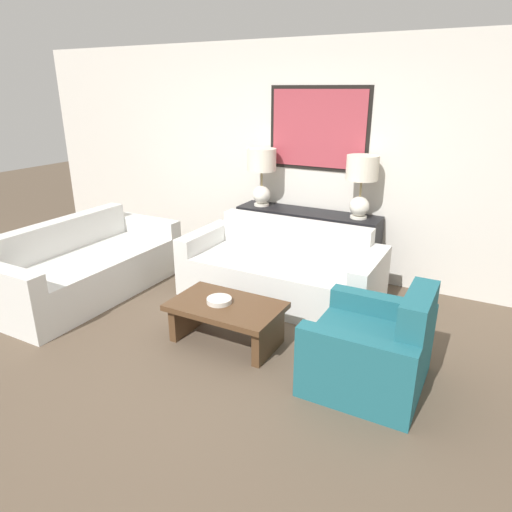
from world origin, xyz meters
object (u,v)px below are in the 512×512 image
object	(u,v)px
table_lamp_left	(262,169)
couch_by_side	(87,269)
console_table	(306,244)
couch_by_back_wall	(281,273)
table_lamp_right	(362,178)
decorative_bowl	(219,300)
coffee_table	(226,315)
armchair_near_back_wall	(372,351)

from	to	relation	value
table_lamp_left	couch_by_side	xyz separation A→B (m)	(-1.32, -1.57, -0.95)
console_table	couch_by_side	world-z (taller)	console_table
table_lamp_left	couch_by_back_wall	size ratio (longest dim) A/B	0.32
table_lamp_right	decorative_bowl	xyz separation A→B (m)	(-0.68, -1.75, -0.84)
coffee_table	armchair_near_back_wall	size ratio (longest dim) A/B	1.12
couch_by_back_wall	armchair_near_back_wall	xyz separation A→B (m)	(1.26, -1.07, -0.00)
table_lamp_left	couch_by_back_wall	bearing A→B (deg)	-48.39
couch_by_back_wall	couch_by_side	bearing A→B (deg)	-154.76
couch_by_back_wall	console_table	bearing A→B (deg)	90.00
coffee_table	decorative_bowl	distance (m)	0.14
decorative_bowl	couch_by_side	bearing A→B (deg)	174.45
table_lamp_right	couch_by_side	bearing A→B (deg)	-147.91
table_lamp_left	armchair_near_back_wall	world-z (taller)	table_lamp_left
couch_by_side	decorative_bowl	bearing A→B (deg)	-5.55
coffee_table	armchair_near_back_wall	xyz separation A→B (m)	(1.28, 0.00, 0.01)
couch_by_back_wall	decorative_bowl	size ratio (longest dim) A/B	9.49
console_table	armchair_near_back_wall	world-z (taller)	armchair_near_back_wall
table_lamp_left	coffee_table	bearing A→B (deg)	-71.83
console_table	decorative_bowl	bearing A→B (deg)	-92.87
console_table	table_lamp_left	world-z (taller)	table_lamp_left
couch_by_side	coffee_table	bearing A→B (deg)	-5.12
coffee_table	armchair_near_back_wall	world-z (taller)	armchair_near_back_wall
coffee_table	couch_by_back_wall	bearing A→B (deg)	88.68
armchair_near_back_wall	coffee_table	bearing A→B (deg)	-179.79
console_table	coffee_table	bearing A→B (deg)	-90.81
console_table	table_lamp_right	distance (m)	1.03
table_lamp_left	coffee_table	size ratio (longest dim) A/B	0.70
decorative_bowl	coffee_table	bearing A→B (deg)	7.37
table_lamp_right	decorative_bowl	size ratio (longest dim) A/B	3.08
table_lamp_left	couch_by_side	size ratio (longest dim) A/B	0.32
decorative_bowl	console_table	bearing A→B (deg)	87.13
couch_by_side	armchair_near_back_wall	distance (m)	3.18
table_lamp_right	armchair_near_back_wall	bearing A→B (deg)	-69.11
console_table	couch_by_side	size ratio (longest dim) A/B	0.81
console_table	couch_by_back_wall	distance (m)	0.68
table_lamp_right	coffee_table	world-z (taller)	table_lamp_right
table_lamp_left	table_lamp_right	distance (m)	1.19
console_table	armchair_near_back_wall	distance (m)	2.15
couch_by_side	armchair_near_back_wall	xyz separation A→B (m)	(3.17, -0.16, -0.00)
decorative_bowl	armchair_near_back_wall	size ratio (longest dim) A/B	0.25
console_table	armchair_near_back_wall	bearing A→B (deg)	-54.06
table_lamp_right	coffee_table	size ratio (longest dim) A/B	0.70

